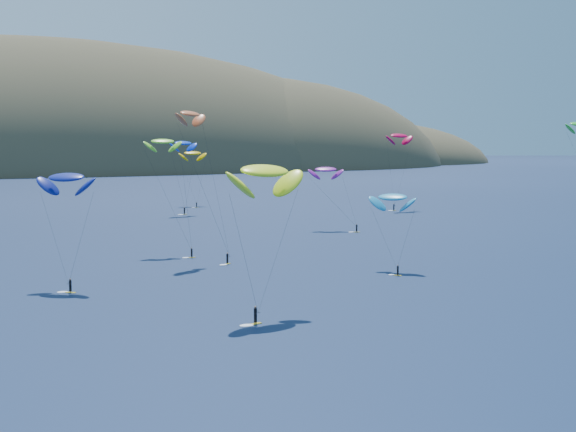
{
  "coord_description": "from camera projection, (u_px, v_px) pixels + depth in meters",
  "views": [
    {
      "loc": [
        -54.25,
        -38.6,
        21.68
      ],
      "look_at": [
        -0.27,
        80.0,
        9.0
      ],
      "focal_mm": 50.0,
      "sensor_mm": 36.0,
      "label": 1
    }
  ],
  "objects": [
    {
      "name": "kitesurfer_6",
      "position": [
        326.0,
        169.0,
        191.3
      ],
      "size": [
        8.8,
        13.55,
        16.49
      ],
      "rotation": [
        0.0,
        0.0,
        -0.42
      ],
      "color": "gold",
      "rests_on": "ground"
    },
    {
      "name": "island",
      "position": [
        65.0,
        183.0,
        586.15
      ],
      "size": [
        730.0,
        300.0,
        210.0
      ],
      "color": "#3D3526",
      "rests_on": "ground"
    },
    {
      "name": "kitesurfer_10",
      "position": [
        66.0,
        178.0,
        117.08
      ],
      "size": [
        9.38,
        11.24,
        18.44
      ],
      "rotation": [
        0.0,
        0.0,
        -0.69
      ],
      "color": "gold",
      "rests_on": "ground"
    },
    {
      "name": "kitesurfer_4",
      "position": [
        183.0,
        143.0,
        229.33
      ],
      "size": [
        9.12,
        6.5,
        22.64
      ],
      "rotation": [
        0.0,
        0.0,
        0.27
      ],
      "color": "gold",
      "rests_on": "ground"
    },
    {
      "name": "kitesurfer_5",
      "position": [
        393.0,
        197.0,
        133.05
      ],
      "size": [
        7.54,
        11.61,
        14.1
      ],
      "rotation": [
        0.0,
        0.0,
        -0.94
      ],
      "color": "gold",
      "rests_on": "ground"
    },
    {
      "name": "kitesurfer_11",
      "position": [
        193.0,
        153.0,
        259.28
      ],
      "size": [
        8.83,
        12.26,
        19.31
      ],
      "rotation": [
        0.0,
        0.0,
        -0.04
      ],
      "color": "gold",
      "rests_on": "ground"
    },
    {
      "name": "kitesurfer_8",
      "position": [
        399.0,
        136.0,
        244.0
      ],
      "size": [
        9.8,
        7.14,
        25.06
      ],
      "rotation": [
        0.0,
        0.0,
        0.11
      ],
      "color": "gold",
      "rests_on": "ground"
    },
    {
      "name": "kitesurfer_2",
      "position": [
        265.0,
        171.0,
        99.2
      ],
      "size": [
        11.92,
        10.64,
        20.71
      ],
      "rotation": [
        0.0,
        0.0,
        0.28
      ],
      "color": "gold",
      "rests_on": "ground"
    },
    {
      "name": "kitesurfer_9",
      "position": [
        190.0,
        114.0,
        141.41
      ],
      "size": [
        8.65,
        12.24,
        28.1
      ],
      "rotation": [
        0.0,
        0.0,
        0.64
      ],
      "color": "gold",
      "rests_on": "ground"
    },
    {
      "name": "kitesurfer_3",
      "position": [
        163.0,
        142.0,
        152.32
      ],
      "size": [
        7.21,
        12.84,
        23.0
      ],
      "rotation": [
        0.0,
        0.0,
        -0.13
      ],
      "color": "gold",
      "rests_on": "ground"
    }
  ]
}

